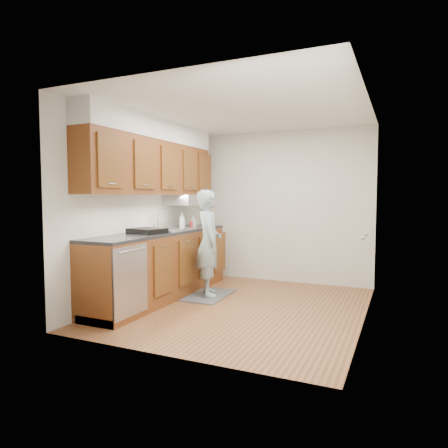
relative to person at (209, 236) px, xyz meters
The scene contains 16 objects.
floor 1.13m from the person, 28.00° to the right, with size 3.50×3.50×0.00m, color #925C37.
ceiling 1.78m from the person, 28.00° to the right, with size 3.50×3.50×0.00m, color white.
wall_left 1.00m from the person, 158.60° to the right, with size 0.02×3.50×2.50m, color silver.
wall_right 2.20m from the person, ahead, with size 0.02×3.50×2.50m, color silver.
wall_back 1.59m from the person, 65.73° to the left, with size 3.00×0.02×2.50m, color silver.
counter 0.76m from the person, 148.87° to the right, with size 0.64×2.80×1.30m.
upper_cabinets 1.32m from the person, 157.12° to the right, with size 0.47×2.80×1.21m.
closet_door 2.13m from the person, ahead, with size 0.02×1.22×2.05m, color silver.
floor_mat 0.86m from the person, ahead, with size 0.52×0.88×0.02m, color #59595B.
person is the anchor object (origin of this frame).
soap_bottle_a 0.65m from the person, 156.92° to the left, with size 0.10×0.10×0.25m, color #B3BFC3.
soap_bottle_b 0.71m from the person, 137.84° to the left, with size 0.08×0.08×0.18m, color #B3BFC3.
soap_bottle_c 0.78m from the person, 134.62° to the left, with size 0.14×0.14×0.18m, color #B3BFC3.
soda_can 0.52m from the person, 146.83° to the left, with size 0.06×0.06×0.12m, color #AE1D24.
steel_can 0.45m from the person, 144.90° to the left, with size 0.07×0.07×0.13m, color #A5A5AA.
dish_rack 0.90m from the person, 128.36° to the right, with size 0.43×0.36×0.07m, color black.
Camera 1 is at (1.87, -4.71, 1.43)m, focal length 32.00 mm.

